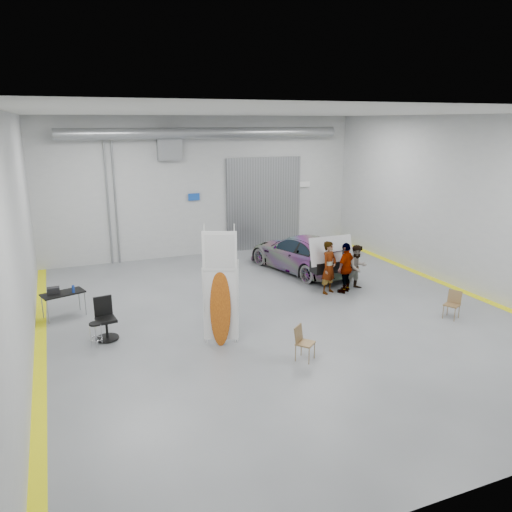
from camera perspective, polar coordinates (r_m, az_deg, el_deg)
name	(u,v)px	position (r m, az deg, el deg)	size (l,w,h in m)	color
ground	(281,315)	(15.48, 2.88, -6.77)	(16.00, 16.00, 0.00)	slate
room_shell	(261,175)	(16.57, 0.54, 9.29)	(14.02, 16.18, 6.01)	#AFB1B4
sedan_car	(301,253)	(19.84, 5.13, 0.34)	(2.01, 4.94, 1.43)	silver
person_a	(329,267)	(17.30, 8.35, -1.30)	(0.67, 0.44, 1.84)	#89624B
person_b	(357,267)	(17.91, 11.47, -1.26)	(0.78, 0.60, 1.60)	slate
person_c	(346,268)	(17.47, 10.22, -1.33)	(1.03, 0.42, 1.78)	olive
surfboard_display	(224,297)	(13.11, -3.64, -4.70)	(0.87, 0.51, 3.28)	white
folding_chair_near	(305,350)	(12.71, 5.61, -10.59)	(0.58, 0.64, 0.88)	brown
folding_chair_far	(451,310)	(16.24, 21.38, -5.78)	(0.53, 0.65, 0.85)	brown
shop_stool	(96,335)	(14.00, -17.82, -8.54)	(0.33, 0.33, 0.65)	black
work_table	(60,293)	(16.19, -21.45, -3.95)	(1.35, 0.94, 1.00)	gray
office_chair	(106,321)	(14.30, -16.78, -7.14)	(0.62, 0.62, 1.16)	black
trunk_lid	(330,248)	(17.78, 8.46, 0.93)	(1.67, 1.02, 0.04)	silver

